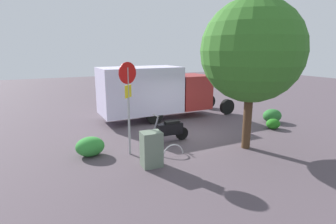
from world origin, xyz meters
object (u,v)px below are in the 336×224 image
at_px(street_tree, 252,51).
at_px(utility_cabinet, 151,149).
at_px(stop_sign, 128,94).
at_px(bike_rack_hoop, 173,155).
at_px(box_truck_near, 156,90).
at_px(motorcycle, 170,130).

bearing_deg(street_tree, utility_cabinet, -0.35).
relative_size(stop_sign, street_tree, 0.60).
xyz_separation_m(stop_sign, utility_cabinet, (-0.32, 1.30, -1.66)).
height_order(street_tree, bike_rack_hoop, street_tree).
distance_m(box_truck_near, bike_rack_hoop, 5.70).
xyz_separation_m(box_truck_near, motorcycle, (1.07, 3.84, -1.08)).
xyz_separation_m(box_truck_near, street_tree, (-1.33, 5.77, 2.12)).
bearing_deg(box_truck_near, street_tree, -77.95).
bearing_deg(street_tree, motorcycle, -38.87).
bearing_deg(motorcycle, street_tree, 141.41).
bearing_deg(motorcycle, bike_rack_hoop, 69.33).
height_order(street_tree, utility_cabinet, street_tree).
relative_size(box_truck_near, motorcycle, 4.28).
distance_m(motorcycle, stop_sign, 2.66).
bearing_deg(street_tree, stop_sign, -17.01).
distance_m(box_truck_near, street_tree, 6.29).
bearing_deg(bike_rack_hoop, motorcycle, -110.95).
height_order(motorcycle, utility_cabinet, motorcycle).
bearing_deg(utility_cabinet, bike_rack_hoop, -154.14).
relative_size(utility_cabinet, bike_rack_hoop, 1.39).
bearing_deg(box_truck_near, stop_sign, -124.89).
bearing_deg(motorcycle, utility_cabinet, 50.32).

